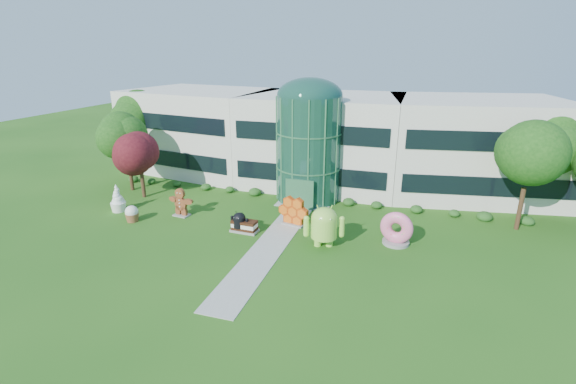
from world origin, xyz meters
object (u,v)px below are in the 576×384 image
(android_green, at_px, (324,224))
(donut, at_px, (397,228))
(android_black, at_px, (239,220))
(gingerbread, at_px, (181,202))

(android_green, distance_m, donut, 5.48)
(android_black, relative_size, gingerbread, 0.68)
(android_green, relative_size, donut, 1.37)
(android_green, bearing_deg, donut, 5.13)
(android_black, bearing_deg, gingerbread, 173.18)
(android_black, bearing_deg, donut, 13.96)
(android_green, height_order, gingerbread, android_green)
(donut, bearing_deg, android_green, -148.14)
(android_green, relative_size, android_black, 1.90)
(android_black, distance_m, donut, 12.16)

